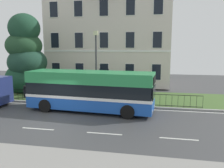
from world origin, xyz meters
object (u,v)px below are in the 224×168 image
(evergreen_tree, at_px, (26,60))
(single_decker_bus, at_px, (90,90))
(georgian_townhouse, at_px, (112,29))
(street_lamp_post, at_px, (96,61))
(litter_bin, at_px, (27,91))

(evergreen_tree, relative_size, single_decker_bus, 0.88)
(georgian_townhouse, xyz_separation_m, single_decker_bus, (1.07, -14.26, -5.51))
(evergreen_tree, height_order, single_decker_bus, evergreen_tree)
(street_lamp_post, bearing_deg, evergreen_tree, 161.46)
(litter_bin, bearing_deg, georgian_townhouse, 62.38)
(georgian_townhouse, distance_m, litter_bin, 14.32)
(single_decker_bus, relative_size, street_lamp_post, 1.60)
(georgian_townhouse, relative_size, litter_bin, 13.22)
(street_lamp_post, bearing_deg, single_decker_bus, -84.55)
(evergreen_tree, xyz_separation_m, street_lamp_post, (8.25, -2.77, 0.12))
(georgian_townhouse, distance_m, street_lamp_post, 11.99)
(single_decker_bus, xyz_separation_m, litter_bin, (-7.01, 2.90, -0.88))
(georgian_townhouse, relative_size, evergreen_tree, 1.80)
(georgian_townhouse, relative_size, street_lamp_post, 2.52)
(georgian_townhouse, height_order, single_decker_bus, georgian_townhouse)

